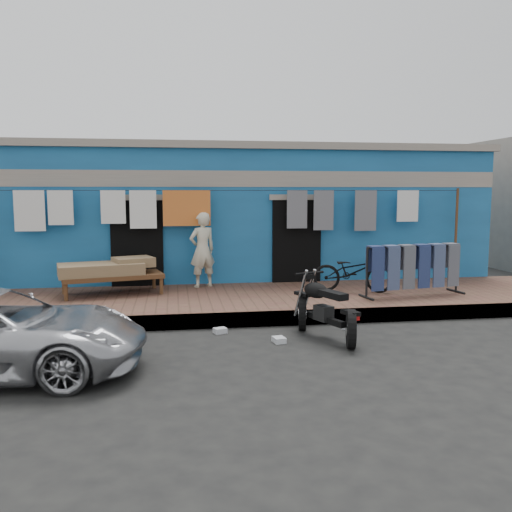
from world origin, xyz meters
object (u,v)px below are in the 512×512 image
(bicycle, at_px, (353,267))
(charpoy, at_px, (112,277))
(seated_person, at_px, (202,250))
(jeans_rack, at_px, (413,269))
(motorcycle, at_px, (325,307))

(bicycle, distance_m, charpoy, 4.82)
(seated_person, xyz_separation_m, charpoy, (-1.81, -0.56, -0.45))
(bicycle, height_order, charpoy, bicycle)
(bicycle, relative_size, charpoy, 0.72)
(seated_person, bearing_deg, bicycle, 138.03)
(bicycle, relative_size, jeans_rack, 0.72)
(bicycle, bearing_deg, jeans_rack, -97.34)
(bicycle, bearing_deg, motorcycle, 172.48)
(seated_person, distance_m, charpoy, 1.95)
(motorcycle, bearing_deg, jeans_rack, 17.92)
(seated_person, xyz_separation_m, motorcycle, (1.71, -3.49, -0.55))
(bicycle, xyz_separation_m, charpoy, (-4.79, 0.46, -0.17))
(charpoy, relative_size, jeans_rack, 1.00)
(bicycle, height_order, jeans_rack, jeans_rack)
(bicycle, xyz_separation_m, jeans_rack, (1.04, -0.54, 0.00))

